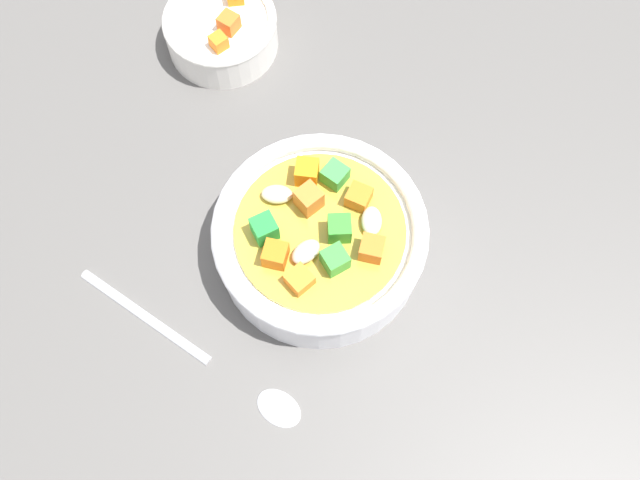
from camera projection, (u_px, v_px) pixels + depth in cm
name	position (u px, v px, depth cm)	size (l,w,h in cm)	color
ground_plane	(320.00, 256.00, 61.16)	(140.00, 140.00, 2.00)	#565451
soup_bowl_main	(320.00, 238.00, 57.51)	(17.17, 17.17, 6.75)	white
spoon	(211.00, 360.00, 56.28)	(13.60, 19.12, 0.96)	silver
side_bowl_small	(221.00, 30.00, 66.35)	(10.48, 10.48, 4.93)	white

